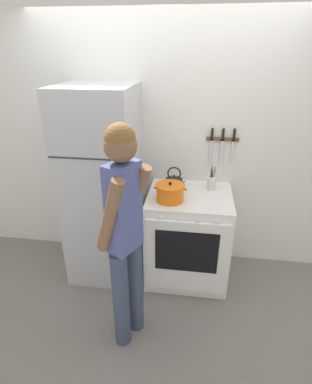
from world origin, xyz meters
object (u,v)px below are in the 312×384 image
(utensil_jar, at_px, (212,183))
(person, at_px, (125,231))
(dutch_oven_pot, at_px, (170,192))
(tea_kettle, at_px, (174,182))
(refrigerator, at_px, (103,188))
(stove_range, at_px, (188,237))

(utensil_jar, bearing_deg, person, -122.92)
(dutch_oven_pot, xyz_separation_m, tea_kettle, (0.01, 0.28, -0.01))
(refrigerator, height_order, utensil_jar, refrigerator)
(dutch_oven_pot, relative_size, tea_kettle, 1.37)
(refrigerator, relative_size, dutch_oven_pot, 6.32)
(stove_range, xyz_separation_m, tea_kettle, (-0.16, 0.16, 0.52))
(stove_range, bearing_deg, person, -118.27)
(refrigerator, xyz_separation_m, stove_range, (0.84, -0.02, -0.48))
(refrigerator, height_order, stove_range, refrigerator)
(tea_kettle, height_order, person, person)
(tea_kettle, bearing_deg, stove_range, -45.10)
(refrigerator, xyz_separation_m, tea_kettle, (0.68, 0.14, 0.04))
(dutch_oven_pot, bearing_deg, refrigerator, 168.86)
(refrigerator, distance_m, person, 0.92)
(refrigerator, distance_m, stove_range, 0.97)
(dutch_oven_pot, relative_size, utensil_jar, 1.18)
(tea_kettle, bearing_deg, person, -105.37)
(refrigerator, xyz_separation_m, utensil_jar, (1.04, 0.15, 0.05))
(refrigerator, xyz_separation_m, dutch_oven_pot, (0.66, -0.13, 0.06))
(stove_range, bearing_deg, tea_kettle, 134.90)
(stove_range, relative_size, tea_kettle, 4.22)
(refrigerator, distance_m, utensil_jar, 1.05)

